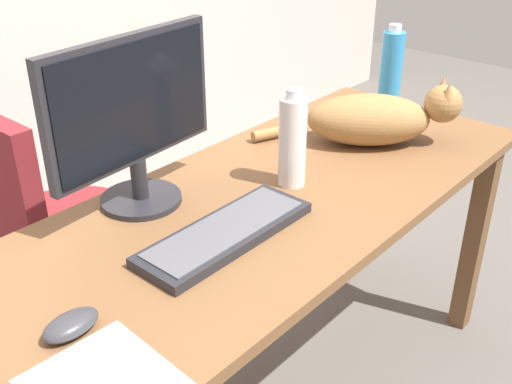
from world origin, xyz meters
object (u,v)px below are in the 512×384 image
at_px(monitor, 133,116).
at_px(computer_mouse, 71,325).
at_px(cat, 376,118).
at_px(keyboard, 226,233).
at_px(spray_bottle, 391,70).
at_px(office_chair, 60,256).
at_px(water_bottle, 292,141).

bearing_deg(monitor, computer_mouse, -144.49).
bearing_deg(monitor, cat, -19.30).
distance_m(keyboard, spray_bottle, 0.98).
distance_m(office_chair, keyboard, 0.82).
distance_m(office_chair, monitor, 0.75).
height_order(keyboard, cat, cat).
bearing_deg(spray_bottle, cat, -156.63).
distance_m(office_chair, cat, 1.08).
relative_size(office_chair, water_bottle, 3.51).
xyz_separation_m(office_chair, water_bottle, (0.32, -0.68, 0.49)).
bearing_deg(spray_bottle, computer_mouse, -173.22).
bearing_deg(computer_mouse, monitor, 35.51).
xyz_separation_m(cat, water_bottle, (-0.37, 0.02, 0.04)).
bearing_deg(keyboard, office_chair, 91.35).
bearing_deg(monitor, spray_bottle, -6.78).
distance_m(cat, spray_bottle, 0.32).
xyz_separation_m(monitor, water_bottle, (0.32, -0.22, -0.11)).
height_order(cat, computer_mouse, cat).
bearing_deg(computer_mouse, keyboard, 1.26).
xyz_separation_m(office_chair, cat, (0.69, -0.70, 0.45)).
relative_size(office_chair, keyboard, 2.06).
distance_m(keyboard, water_bottle, 0.33).
bearing_deg(monitor, keyboard, -86.29).
distance_m(monitor, water_bottle, 0.40).
bearing_deg(cat, computer_mouse, -178.00).
distance_m(cat, water_bottle, 0.37).
height_order(cat, water_bottle, water_bottle).
xyz_separation_m(monitor, computer_mouse, (-0.39, -0.28, -0.21)).
height_order(water_bottle, spray_bottle, spray_bottle).
height_order(monitor, computer_mouse, monitor).
relative_size(office_chair, cat, 1.86).
xyz_separation_m(office_chair, spray_bottle, (0.98, -0.57, 0.50)).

